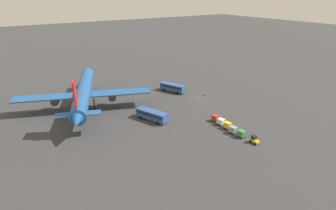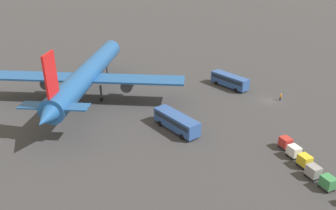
% 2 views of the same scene
% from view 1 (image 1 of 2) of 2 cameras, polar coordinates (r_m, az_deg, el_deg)
% --- Properties ---
extents(ground_plane, '(600.00, 600.00, 0.00)m').
position_cam_1_polar(ground_plane, '(102.02, 6.67, 1.72)').
color(ground_plane, '#38383A').
extents(airplane, '(49.49, 43.39, 16.12)m').
position_cam_1_polar(airplane, '(93.84, -17.85, 2.71)').
color(airplane, '#1E5193').
rests_on(airplane, ground).
extents(shuttle_bus_near, '(10.72, 6.67, 3.23)m').
position_cam_1_polar(shuttle_bus_near, '(106.35, 0.97, 3.91)').
color(shuttle_bus_near, '#2D5199').
rests_on(shuttle_bus_near, ground).
extents(shuttle_bus_far, '(11.03, 6.69, 3.20)m').
position_cam_1_polar(shuttle_bus_far, '(82.65, -3.53, -2.08)').
color(shuttle_bus_far, '#2D5199').
rests_on(shuttle_bus_far, ground).
extents(baggage_tug, '(2.49, 1.79, 2.10)m').
position_cam_1_polar(baggage_tug, '(74.57, 18.30, -7.19)').
color(baggage_tug, gold).
rests_on(baggage_tug, ground).
extents(worker_person, '(0.38, 0.38, 1.74)m').
position_cam_1_polar(worker_person, '(102.94, 7.96, 2.37)').
color(worker_person, '#1E1E2D').
rests_on(worker_person, ground).
extents(cargo_cart_green, '(2.18, 1.90, 2.06)m').
position_cam_1_polar(cargo_cart_green, '(76.14, 15.66, -5.96)').
color(cargo_cart_green, '#38383D').
rests_on(cargo_cart_green, ground).
extents(cargo_cart_grey, '(2.18, 1.90, 2.06)m').
position_cam_1_polar(cargo_cart_grey, '(77.57, 14.00, -5.20)').
color(cargo_cart_grey, '#38383D').
rests_on(cargo_cart_grey, ground).
extents(cargo_cart_yellow, '(2.18, 1.90, 2.06)m').
position_cam_1_polar(cargo_cart_yellow, '(79.63, 12.84, -4.29)').
color(cargo_cart_yellow, '#38383D').
rests_on(cargo_cart_yellow, ground).
extents(cargo_cart_white, '(2.18, 1.90, 2.06)m').
position_cam_1_polar(cargo_cart_white, '(81.38, 11.46, -3.53)').
color(cargo_cart_white, '#38383D').
rests_on(cargo_cart_white, ground).
extents(cargo_cart_red, '(2.18, 1.90, 2.06)m').
position_cam_1_polar(cargo_cart_red, '(83.35, 10.27, -2.76)').
color(cargo_cart_red, '#38383D').
rests_on(cargo_cart_red, ground).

